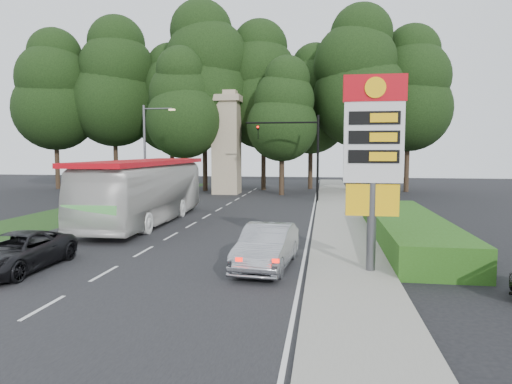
# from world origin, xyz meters

# --- Properties ---
(ground) EXTENTS (120.00, 120.00, 0.00)m
(ground) POSITION_xyz_m (0.00, 0.00, 0.00)
(ground) COLOR black
(ground) RESTS_ON ground
(road_surface) EXTENTS (14.00, 80.00, 0.02)m
(road_surface) POSITION_xyz_m (0.00, 12.00, 0.01)
(road_surface) COLOR black
(road_surface) RESTS_ON ground
(sidewalk_right) EXTENTS (3.00, 80.00, 0.12)m
(sidewalk_right) POSITION_xyz_m (8.50, 12.00, 0.06)
(sidewalk_right) COLOR gray
(sidewalk_right) RESTS_ON ground
(grass_verge_left) EXTENTS (5.00, 50.00, 0.02)m
(grass_verge_left) POSITION_xyz_m (-9.50, 18.00, 0.01)
(grass_verge_left) COLOR #193814
(grass_verge_left) RESTS_ON ground
(hedge) EXTENTS (3.00, 14.00, 1.20)m
(hedge) POSITION_xyz_m (11.50, 8.00, 0.60)
(hedge) COLOR #264F15
(hedge) RESTS_ON ground
(gas_station_pylon) EXTENTS (2.10, 0.45, 6.85)m
(gas_station_pylon) POSITION_xyz_m (9.20, 1.99, 4.45)
(gas_station_pylon) COLOR #59595E
(gas_station_pylon) RESTS_ON ground
(traffic_signal_mast) EXTENTS (6.10, 0.35, 7.20)m
(traffic_signal_mast) POSITION_xyz_m (5.68, 24.00, 4.67)
(traffic_signal_mast) COLOR black
(traffic_signal_mast) RESTS_ON ground
(streetlight_signs) EXTENTS (2.75, 0.98, 8.00)m
(streetlight_signs) POSITION_xyz_m (-6.99, 22.01, 4.44)
(streetlight_signs) COLOR #59595E
(streetlight_signs) RESTS_ON ground
(monument) EXTENTS (3.00, 3.00, 10.05)m
(monument) POSITION_xyz_m (-2.00, 30.00, 5.10)
(monument) COLOR tan
(monument) RESTS_ON ground
(tree_far_west) EXTENTS (8.96, 8.96, 17.60)m
(tree_far_west) POSITION_xyz_m (-22.00, 33.00, 10.68)
(tree_far_west) COLOR #2D2116
(tree_far_west) RESTS_ON ground
(tree_west_mid) EXTENTS (9.80, 9.80, 19.25)m
(tree_west_mid) POSITION_xyz_m (-16.00, 35.00, 11.69)
(tree_west_mid) COLOR #2D2116
(tree_west_mid) RESTS_ON ground
(tree_west_near) EXTENTS (8.40, 8.40, 16.50)m
(tree_west_near) POSITION_xyz_m (-10.00, 37.00, 10.02)
(tree_west_near) COLOR #2D2116
(tree_west_near) RESTS_ON ground
(tree_center_left) EXTENTS (10.08, 10.08, 19.80)m
(tree_center_left) POSITION_xyz_m (-5.00, 33.00, 12.02)
(tree_center_left) COLOR #2D2116
(tree_center_left) RESTS_ON ground
(tree_center_right) EXTENTS (9.24, 9.24, 18.15)m
(tree_center_right) POSITION_xyz_m (1.00, 35.00, 11.02)
(tree_center_right) COLOR #2D2116
(tree_center_right) RESTS_ON ground
(tree_east_near) EXTENTS (8.12, 8.12, 15.95)m
(tree_east_near) POSITION_xyz_m (6.00, 37.00, 9.68)
(tree_east_near) COLOR #2D2116
(tree_east_near) RESTS_ON ground
(tree_east_mid) EXTENTS (9.52, 9.52, 18.70)m
(tree_east_mid) POSITION_xyz_m (11.00, 33.00, 11.35)
(tree_east_mid) COLOR #2D2116
(tree_east_mid) RESTS_ON ground
(tree_far_east) EXTENTS (8.68, 8.68, 17.05)m
(tree_far_east) POSITION_xyz_m (16.00, 35.00, 10.35)
(tree_far_east) COLOR #2D2116
(tree_far_east) RESTS_ON ground
(tree_monument_left) EXTENTS (7.28, 7.28, 14.30)m
(tree_monument_left) POSITION_xyz_m (-6.00, 29.00, 8.68)
(tree_monument_left) COLOR #2D2116
(tree_monument_left) RESTS_ON ground
(tree_monument_right) EXTENTS (6.72, 6.72, 13.20)m
(tree_monument_right) POSITION_xyz_m (3.50, 29.50, 8.01)
(tree_monument_right) COLOR #2D2116
(tree_monument_right) RESTS_ON ground
(transit_bus) EXTENTS (3.45, 13.47, 3.73)m
(transit_bus) POSITION_xyz_m (-2.91, 11.42, 1.87)
(transit_bus) COLOR silver
(transit_bus) RESTS_ON ground
(sedan_silver) EXTENTS (2.07, 4.91, 1.58)m
(sedan_silver) POSITION_xyz_m (5.50, 2.24, 0.79)
(sedan_silver) COLOR #A5A6AC
(sedan_silver) RESTS_ON ground
(suv_charcoal) EXTENTS (2.31, 4.93, 1.36)m
(suv_charcoal) POSITION_xyz_m (-3.30, 0.45, 0.68)
(suv_charcoal) COLOR black
(suv_charcoal) RESTS_ON ground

